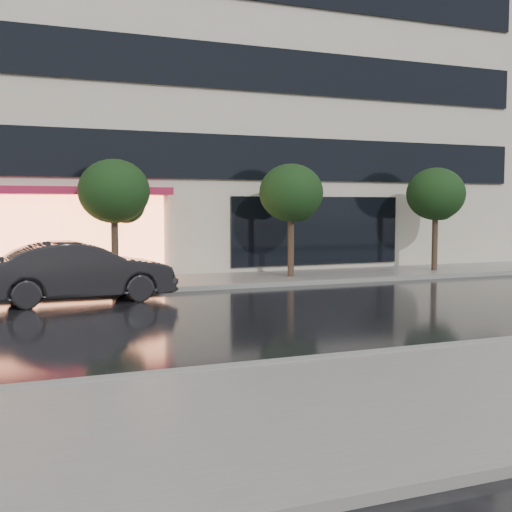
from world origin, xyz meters
TOP-DOWN VIEW (x-y plane):
  - ground at (0.00, 0.00)m, footprint 120.00×120.00m
  - sidewalk_near at (0.00, -3.25)m, footprint 60.00×4.50m
  - sidewalk_far at (0.00, 10.25)m, footprint 60.00×3.50m
  - curb_near at (0.00, -1.00)m, footprint 60.00×0.25m
  - curb_far at (0.00, 8.50)m, footprint 60.00×0.25m
  - office_building at (-0.00, 17.97)m, footprint 30.00×12.76m
  - bg_building_right at (26.00, 28.00)m, footprint 12.00×12.00m
  - tree_mid_west at (-2.94, 10.03)m, footprint 2.20×2.20m
  - tree_mid_east at (3.06, 10.03)m, footprint 2.20×2.20m
  - tree_far_east at (9.06, 10.03)m, footprint 2.20×2.20m
  - parked_car at (-4.33, 7.44)m, footprint 5.00×2.10m

SIDE VIEW (x-z plane):
  - ground at x=0.00m, z-range 0.00..0.00m
  - sidewalk_near at x=0.00m, z-range 0.00..0.12m
  - sidewalk_far at x=0.00m, z-range 0.00..0.12m
  - curb_near at x=0.00m, z-range 0.00..0.14m
  - curb_far at x=0.00m, z-range 0.00..0.14m
  - parked_car at x=-4.33m, z-range 0.00..1.61m
  - tree_mid_west at x=-2.94m, z-range 0.93..4.92m
  - tree_mid_east at x=3.06m, z-range 0.93..4.92m
  - tree_far_east at x=9.06m, z-range 0.93..4.92m
  - bg_building_right at x=26.00m, z-range 0.00..16.00m
  - office_building at x=0.00m, z-range 0.00..18.00m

